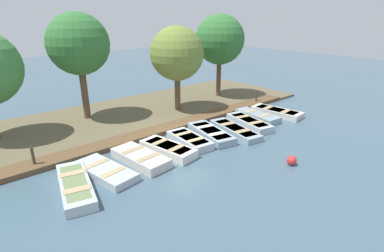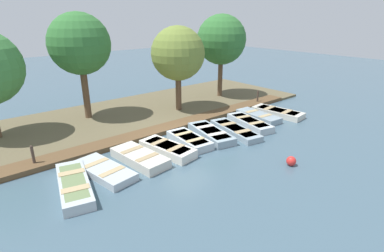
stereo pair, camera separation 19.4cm
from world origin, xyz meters
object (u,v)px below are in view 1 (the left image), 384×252
at_px(rowboat_4, 190,140).
at_px(mooring_post_far, 256,97).
at_px(rowboat_2, 140,158).
at_px(rowboat_8, 257,116).
at_px(rowboat_5, 211,133).
at_px(buoy, 292,160).
at_px(rowboat_6, 235,130).
at_px(rowboat_7, 249,123).
at_px(rowboat_1, 105,171).
at_px(rowboat_3, 168,149).
at_px(park_tree_left, 78,45).
at_px(rowboat_9, 277,112).
at_px(park_tree_center, 177,54).
at_px(park_tree_right, 220,40).
at_px(rowboat_0, 75,186).
at_px(mooring_post_near, 33,158).

xyz_separation_m(rowboat_4, mooring_post_far, (-2.25, 8.21, 0.32)).
relative_size(rowboat_2, rowboat_8, 1.00).
distance_m(rowboat_5, buoy, 4.54).
distance_m(rowboat_6, rowboat_7, 1.46).
xyz_separation_m(rowboat_1, rowboat_7, (0.16, 8.86, 0.04)).
bearing_deg(rowboat_3, park_tree_left, 178.35).
relative_size(rowboat_5, rowboat_9, 1.00).
distance_m(rowboat_4, rowboat_5, 1.43).
distance_m(rowboat_2, park_tree_center, 8.25).
bearing_deg(rowboat_4, rowboat_5, 93.03).
height_order(rowboat_1, rowboat_3, rowboat_3).
bearing_deg(rowboat_8, rowboat_3, -82.67).
height_order(park_tree_left, park_tree_right, park_tree_left).
xyz_separation_m(rowboat_8, mooring_post_far, (-2.07, 2.52, 0.33)).
height_order(rowboat_1, rowboat_6, rowboat_6).
xyz_separation_m(rowboat_1, rowboat_4, (-0.14, 4.58, 0.03)).
height_order(rowboat_9, buoy, buoy).
distance_m(rowboat_0, park_tree_left, 9.22).
distance_m(rowboat_5, park_tree_center, 6.02).
distance_m(rowboat_6, mooring_post_far, 6.05).
bearing_deg(mooring_post_near, rowboat_5, 73.93).
height_order(rowboat_1, park_tree_center, park_tree_center).
bearing_deg(rowboat_5, rowboat_6, 85.34).
bearing_deg(rowboat_2, rowboat_3, 81.71).
bearing_deg(rowboat_9, rowboat_1, -96.58).
relative_size(rowboat_3, mooring_post_near, 2.85).
distance_m(rowboat_1, buoy, 7.82).
xyz_separation_m(mooring_post_near, park_tree_center, (-2.32, 9.45, 3.26)).
xyz_separation_m(rowboat_5, park_tree_center, (-4.62, 1.44, 3.57)).
height_order(mooring_post_far, buoy, mooring_post_far).
height_order(rowboat_6, park_tree_center, park_tree_center).
bearing_deg(mooring_post_near, rowboat_2, 57.13).
bearing_deg(rowboat_4, rowboat_6, 85.40).
xyz_separation_m(rowboat_1, rowboat_9, (0.00, 11.85, 0.02)).
bearing_deg(rowboat_1, rowboat_8, 82.36).
bearing_deg(rowboat_7, rowboat_9, 105.72).
distance_m(buoy, park_tree_center, 9.86).
height_order(rowboat_3, park_tree_left, park_tree_left).
relative_size(rowboat_7, rowboat_8, 1.11).
height_order(rowboat_3, rowboat_4, rowboat_3).
bearing_deg(rowboat_6, rowboat_9, 105.70).
distance_m(rowboat_1, mooring_post_far, 13.02).
relative_size(mooring_post_far, park_tree_center, 0.19).
relative_size(park_tree_left, park_tree_right, 1.02).
bearing_deg(rowboat_1, rowboat_5, 81.35).
xyz_separation_m(rowboat_0, rowboat_3, (-0.32, 4.45, 0.02)).
xyz_separation_m(park_tree_center, park_tree_right, (-0.85, 4.69, 0.56)).
relative_size(rowboat_6, rowboat_9, 1.08).
relative_size(rowboat_8, park_tree_right, 0.48).
bearing_deg(rowboat_4, rowboat_7, 91.28).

